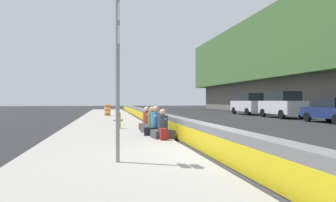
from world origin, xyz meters
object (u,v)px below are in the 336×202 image
object	(u,v)px
seated_person_rear	(152,124)
fire_hydrant	(118,119)
seated_person_far	(147,122)
backpack	(164,134)
construction_barrel	(107,110)
parked_car_fourth	(282,104)
route_sign_post	(118,69)
parked_car_midline	(248,104)
seated_person_foreground	(163,129)
parked_car_third	(333,110)
seated_person_middle	(156,126)

from	to	relation	value
seated_person_rear	fire_hydrant	bearing A→B (deg)	33.30
seated_person_far	backpack	world-z (taller)	seated_person_far
construction_barrel	parked_car_fourth	distance (m)	15.38
route_sign_post	parked_car_midline	xyz separation A→B (m)	(22.78, -14.61, -1.03)
seated_person_foreground	seated_person_far	xyz separation A→B (m)	(3.43, 0.14, 0.00)
route_sign_post	parked_car_fourth	size ratio (longest dim) A/B	0.74
route_sign_post	fire_hydrant	bearing A→B (deg)	-2.23
seated_person_foreground	parked_car_fourth	bearing A→B (deg)	-45.60
seated_person_foreground	seated_person_rear	bearing A→B (deg)	2.86
backpack	parked_car_fourth	bearing A→B (deg)	-44.51
seated_person_rear	parked_car_third	size ratio (longest dim) A/B	0.24
route_sign_post	parked_car_third	world-z (taller)	route_sign_post
parked_car_third	seated_person_far	bearing A→B (deg)	103.78
fire_hydrant	backpack	bearing A→B (deg)	-163.28
seated_person_rear	parked_car_fourth	world-z (taller)	parked_car_fourth
fire_hydrant	construction_barrel	size ratio (longest dim) A/B	0.93
route_sign_post	parked_car_third	distance (m)	18.11
seated_person_middle	parked_car_third	distance (m)	14.12
seated_person_far	construction_barrel	bearing A→B (deg)	7.69
seated_person_rear	parked_car_midline	distance (m)	21.22
route_sign_post	parked_car_fourth	bearing A→B (deg)	-41.38
seated_person_middle	seated_person_far	xyz separation A→B (m)	(2.46, 0.04, -0.03)
route_sign_post	seated_person_far	size ratio (longest dim) A/B	3.36
seated_person_middle	parked_car_third	world-z (taller)	parked_car_third
seated_person_middle	backpack	xyz separation A→B (m)	(-1.54, -0.02, -0.17)
seated_person_far	backpack	size ratio (longest dim) A/B	2.68
seated_person_rear	parked_car_third	world-z (taller)	parked_car_third
fire_hydrant	parked_car_midline	xyz separation A→B (m)	(14.74, -14.29, 0.60)
seated_person_foreground	backpack	world-z (taller)	seated_person_foreground
route_sign_post	construction_barrel	xyz separation A→B (m)	(20.81, 0.17, -1.59)
backpack	parked_car_midline	bearing A→B (deg)	-33.74
seated_person_rear	backpack	distance (m)	2.53
construction_barrel	seated_person_far	bearing A→B (deg)	-172.31
seated_person_middle	parked_car_fourth	xyz separation A→B (m)	(11.60, -12.93, 0.68)
parked_car_fourth	parked_car_third	bearing A→B (deg)	-179.96
route_sign_post	seated_person_middle	size ratio (longest dim) A/B	3.12
seated_person_foreground	seated_person_far	distance (m)	3.44
backpack	parked_car_third	bearing A→B (deg)	-60.92
seated_person_rear	parked_car_midline	world-z (taller)	parked_car_midline
construction_barrel	parked_car_fourth	xyz separation A→B (m)	(-4.23, -14.77, 0.56)
fire_hydrant	seated_person_foreground	distance (m)	4.28
backpack	construction_barrel	bearing A→B (deg)	6.13
route_sign_post	seated_person_far	bearing A→B (deg)	-12.37
fire_hydrant	route_sign_post	bearing A→B (deg)	177.77
seated_person_middle	seated_person_rear	world-z (taller)	seated_person_middle
construction_barrel	route_sign_post	bearing A→B (deg)	-179.53
seated_person_rear	route_sign_post	bearing A→B (deg)	164.37
parked_car_fourth	fire_hydrant	bearing A→B (deg)	120.88
seated_person_middle	backpack	bearing A→B (deg)	-179.17
route_sign_post	seated_person_foreground	distance (m)	4.72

